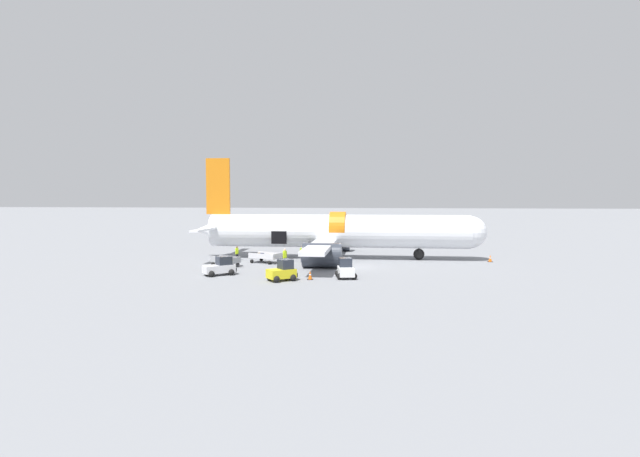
# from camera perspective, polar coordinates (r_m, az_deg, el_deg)

# --- Properties ---
(ground_plane) EXTENTS (500.00, 500.00, 0.00)m
(ground_plane) POSITION_cam_1_polar(r_m,az_deg,el_deg) (49.60, 3.68, -4.44)
(ground_plane) COLOR gray
(airplane) EXTENTS (32.94, 28.45, 11.37)m
(airplane) POSITION_cam_1_polar(r_m,az_deg,el_deg) (56.15, 1.61, -0.44)
(airplane) COLOR white
(airplane) RESTS_ON ground_plane
(baggage_tug_lead) EXTENTS (2.03, 2.69, 1.70)m
(baggage_tug_lead) POSITION_cam_1_polar(r_m,az_deg,el_deg) (43.09, 2.96, -4.73)
(baggage_tug_lead) COLOR white
(baggage_tug_lead) RESTS_ON ground_plane
(baggage_tug_mid) EXTENTS (2.65, 2.51, 1.78)m
(baggage_tug_mid) POSITION_cam_1_polar(r_m,az_deg,el_deg) (41.75, -4.32, -4.97)
(baggage_tug_mid) COLOR yellow
(baggage_tug_mid) RESTS_ON ground_plane
(baggage_tug_rear) EXTENTS (2.94, 2.69, 1.67)m
(baggage_tug_rear) POSITION_cam_1_polar(r_m,az_deg,el_deg) (45.36, -11.32, -4.38)
(baggage_tug_rear) COLOR silver
(baggage_tug_rear) RESTS_ON ground_plane
(baggage_cart_loading) EXTENTS (4.14, 2.84, 1.07)m
(baggage_cart_loading) POSITION_cam_1_polar(r_m,az_deg,el_deg) (52.96, -6.20, -3.32)
(baggage_cart_loading) COLOR silver
(baggage_cart_loading) RESTS_ON ground_plane
(baggage_cart_queued) EXTENTS (3.75, 2.56, 1.00)m
(baggage_cart_queued) POSITION_cam_1_polar(r_m,az_deg,el_deg) (50.84, -10.64, -3.75)
(baggage_cart_queued) COLOR #999BA0
(baggage_cart_queued) RESTS_ON ground_plane
(ground_crew_loader_a) EXTENTS (0.56, 0.48, 1.61)m
(ground_crew_loader_a) POSITION_cam_1_polar(r_m,az_deg,el_deg) (51.20, -1.80, -3.22)
(ground_crew_loader_a) COLOR black
(ground_crew_loader_a) RESTS_ON ground_plane
(ground_crew_loader_b) EXTENTS (0.42, 0.55, 1.58)m
(ground_crew_loader_b) POSITION_cam_1_polar(r_m,az_deg,el_deg) (55.17, -9.47, -2.79)
(ground_crew_loader_b) COLOR black
(ground_crew_loader_b) RESTS_ON ground_plane
(ground_crew_driver) EXTENTS (0.53, 0.63, 1.81)m
(ground_crew_driver) POSITION_cam_1_polar(r_m,az_deg,el_deg) (49.97, -4.04, -3.28)
(ground_crew_driver) COLOR black
(ground_crew_driver) RESTS_ON ground_plane
(ground_crew_supervisor) EXTENTS (0.61, 0.50, 1.76)m
(ground_crew_supervisor) POSITION_cam_1_polar(r_m,az_deg,el_deg) (53.54, -2.03, -2.84)
(ground_crew_supervisor) COLOR #1E2338
(ground_crew_supervisor) RESTS_ON ground_plane
(safety_cone_nose) EXTENTS (0.53, 0.53, 0.75)m
(safety_cone_nose) POSITION_cam_1_polar(r_m,az_deg,el_deg) (56.54, 18.87, -3.27)
(safety_cone_nose) COLOR black
(safety_cone_nose) RESTS_ON ground_plane
(safety_cone_engine_left) EXTENTS (0.48, 0.48, 0.77)m
(safety_cone_engine_left) POSITION_cam_1_polar(r_m,az_deg,el_deg) (42.23, -1.14, -5.37)
(safety_cone_engine_left) COLOR black
(safety_cone_engine_left) RESTS_ON ground_plane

